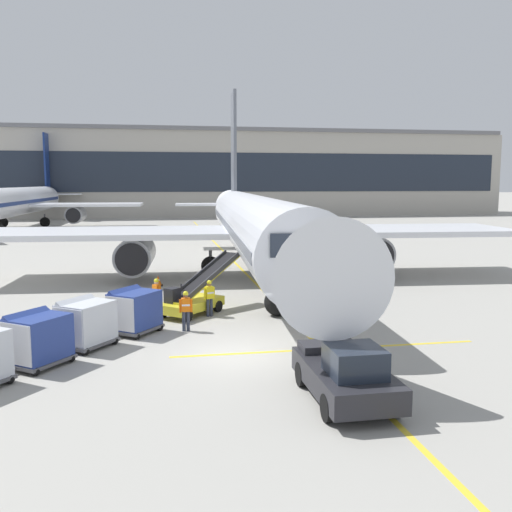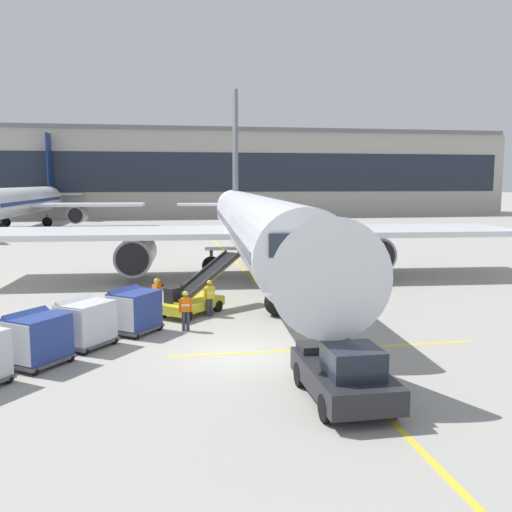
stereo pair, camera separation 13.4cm
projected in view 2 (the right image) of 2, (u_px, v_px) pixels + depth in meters
The scene contains 17 objects.
ground_plane at pixel (236, 354), 21.08m from camera, with size 600.00×600.00×0.00m, color #9E9B93.
parked_airplane at pixel (254, 225), 37.89m from camera, with size 35.21×45.01×14.88m.
belt_loader at pixel (194, 297), 27.55m from camera, with size 4.55×4.85×2.76m.
baggage_cart_lead at pixel (134, 310), 23.98m from camera, with size 2.48×2.66×1.91m.
baggage_cart_second at pixel (85, 322), 21.89m from camera, with size 2.48×2.66×1.91m.
baggage_cart_third at pixel (36, 338), 19.68m from camera, with size 2.48×2.66×1.91m.
pushback_tug at pixel (344, 374), 16.48m from camera, with size 2.15×4.41×1.83m.
ground_crew_by_loader at pixel (186, 308), 24.28m from camera, with size 0.57×0.25×1.74m.
ground_crew_by_carts at pixel (124, 307), 24.56m from camera, with size 0.56×0.31×1.74m.
ground_crew_marshaller at pixel (157, 294), 27.43m from camera, with size 0.42×0.48×1.74m.
ground_crew_wingwalker at pixel (209, 296), 26.96m from camera, with size 0.54×0.37×1.74m.
safety_cone_engine_keepout at pixel (159, 281), 35.02m from camera, with size 0.56×0.56×0.64m.
safety_cone_wingtip at pixel (136, 290), 31.91m from camera, with size 0.62×0.62×0.70m.
apron_guidance_line_lead_in at pixel (252, 279), 37.50m from camera, with size 0.20×110.00×0.01m.
apron_guidance_line_stop_bar at pixel (327, 349), 21.76m from camera, with size 12.00×0.20×0.01m.
terminal_building at pixel (158, 173), 106.37m from camera, with size 132.33×14.94×16.07m.
distant_airplane at pixel (24, 202), 78.97m from camera, with size 33.12×42.93×14.39m.
Camera 2 is at (-2.75, -20.26, 6.36)m, focal length 39.88 mm.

